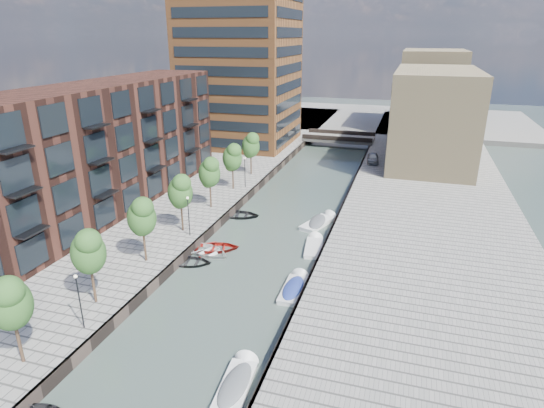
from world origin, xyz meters
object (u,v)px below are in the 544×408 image
at_px(motorboat_2, 314,246).
at_px(sloop_4, 240,217).
at_px(tree_2, 141,216).
at_px(motorboat_1, 237,382).
at_px(sloop_2, 216,250).
at_px(tree_6, 251,145).
at_px(sloop_1, 190,264).
at_px(tree_1, 88,250).
at_px(motorboat_4, 320,222).
at_px(bridge, 339,138).
at_px(tree_5, 232,157).
at_px(sloop_3, 207,254).
at_px(tree_4, 209,171).
at_px(tree_3, 180,190).
at_px(motorboat_3, 294,287).
at_px(tree_0, 9,301).
at_px(car, 373,158).

bearing_deg(motorboat_2, sloop_4, 151.88).
distance_m(tree_2, motorboat_1, 17.74).
bearing_deg(motorboat_1, sloop_2, 117.55).
xyz_separation_m(tree_6, sloop_1, (3.10, -25.82, -5.31)).
xyz_separation_m(tree_1, motorboat_4, (12.72, 22.03, -5.09)).
xyz_separation_m(bridge, tree_2, (-8.50, -54.00, 3.92)).
bearing_deg(bridge, tree_5, -104.44).
height_order(sloop_3, motorboat_2, motorboat_2).
bearing_deg(tree_5, tree_4, -90.00).
xyz_separation_m(tree_3, sloop_1, (3.10, -4.82, -5.31)).
relative_size(motorboat_3, motorboat_4, 0.87).
height_order(tree_0, sloop_4, tree_0).
xyz_separation_m(tree_0, motorboat_4, (12.72, 29.03, -5.09)).
bearing_deg(sloop_4, tree_3, 148.12).
height_order(sloop_4, motorboat_2, motorboat_2).
height_order(sloop_1, motorboat_2, motorboat_2).
height_order(tree_2, sloop_4, tree_2).
bearing_deg(tree_4, tree_6, 90.00).
bearing_deg(motorboat_2, sloop_3, -155.23).
height_order(tree_1, tree_3, same).
height_order(bridge, tree_4, tree_4).
xyz_separation_m(sloop_1, motorboat_3, (10.41, -1.50, 0.20)).
relative_size(bridge, sloop_3, 2.66).
bearing_deg(tree_6, sloop_2, -79.15).
relative_size(sloop_1, motorboat_1, 0.84).
relative_size(tree_1, motorboat_4, 1.07).
bearing_deg(sloop_1, sloop_4, -11.72).
height_order(sloop_2, motorboat_1, motorboat_1).
xyz_separation_m(sloop_1, motorboat_4, (9.62, 12.85, 0.21)).
bearing_deg(motorboat_4, tree_4, -175.39).
bearing_deg(sloop_1, motorboat_1, -153.64).
distance_m(tree_2, car, 42.88).
bearing_deg(tree_1, motorboat_4, 60.00).
distance_m(motorboat_1, motorboat_2, 20.04).
relative_size(tree_0, tree_2, 1.00).
bearing_deg(sloop_1, tree_4, 4.28).
height_order(sloop_2, car, car).
relative_size(tree_5, sloop_4, 1.26).
xyz_separation_m(tree_3, tree_6, (0.00, 21.00, 0.00)).
bearing_deg(sloop_4, tree_5, 19.76).
height_order(tree_2, tree_4, same).
distance_m(sloop_2, car, 36.03).
relative_size(tree_3, motorboat_2, 1.23).
relative_size(tree_1, car, 1.38).
distance_m(tree_5, sloop_2, 16.86).
relative_size(tree_5, sloop_1, 1.41).
distance_m(tree_2, tree_5, 21.00).
bearing_deg(tree_1, tree_6, 90.00).
relative_size(sloop_4, motorboat_2, 0.98).
distance_m(tree_0, sloop_1, 17.31).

